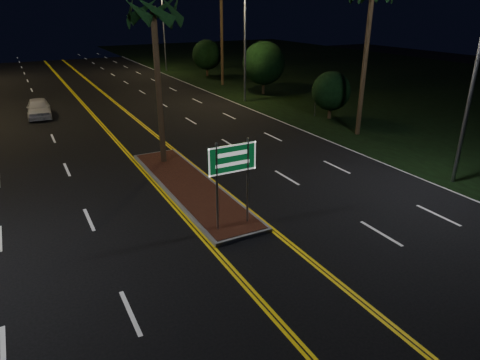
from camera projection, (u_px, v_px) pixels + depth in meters
ground at (274, 267)px, 13.28m from camera, size 120.00×120.00×0.00m
grass_right at (384, 79)px, 46.73m from camera, size 40.00×110.00×0.01m
median_island at (190, 186)px, 18.95m from camera, size 2.25×10.25×0.17m
highway_sign at (232, 167)px, 14.64m from camera, size 1.80×0.08×3.20m
streetlight_right_near at (473, 55)px, 17.37m from camera, size 1.91×0.44×9.00m
streetlight_right_mid at (241, 30)px, 33.69m from camera, size 1.91×0.44×9.00m
streetlight_right_far at (160, 22)px, 50.00m from camera, size 1.91×0.44×9.00m
palm_median at (153, 11)px, 19.07m from camera, size 2.40×2.40×8.30m
shrub_near at (331, 91)px, 29.83m from camera, size 2.70×2.70×3.30m
shrub_mid at (264, 63)px, 37.91m from camera, size 3.78×3.78×4.62m
shrub_far at (207, 55)px, 47.76m from camera, size 3.24×3.24×3.96m
car_near at (38, 106)px, 30.67m from camera, size 2.25×4.74×1.55m
warning_sign at (316, 92)px, 30.52m from camera, size 1.07×0.43×2.71m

